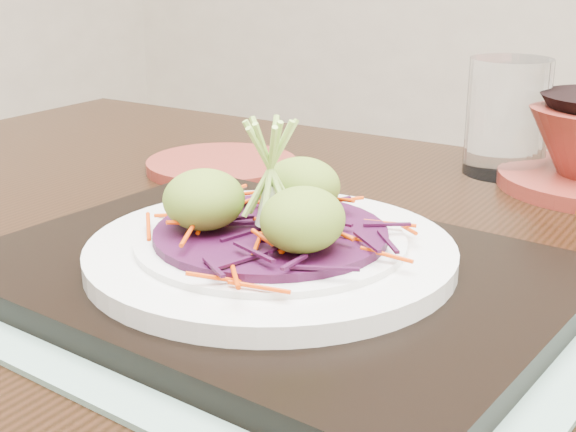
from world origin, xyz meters
The scene contains 10 objects.
dining_table centered at (-0.06, 0.02, 0.64)m, with size 1.18×0.79×0.74m.
placemat centered at (-0.06, -0.02, 0.74)m, with size 0.41×0.32×0.00m, color gray.
serving_tray centered at (-0.06, -0.02, 0.75)m, with size 0.36×0.27×0.02m, color black.
white_plate centered at (-0.06, -0.02, 0.76)m, with size 0.23×0.23×0.02m.
cabbage_bed centered at (-0.06, -0.02, 0.77)m, with size 0.15×0.15×0.01m, color #380B2E.
carrot_julienne centered at (-0.06, -0.02, 0.78)m, with size 0.18×0.18×0.01m, color #CA3603, non-canonical shape.
guacamole_scoops centered at (-0.06, -0.02, 0.80)m, with size 0.13×0.11×0.04m.
scallion_garnish centered at (-0.06, -0.02, 0.81)m, with size 0.05×0.05×0.08m, color #9CCC51, non-canonical shape.
terracotta_side_plate centered at (-0.26, 0.19, 0.74)m, with size 0.15×0.15×0.01m, color maroon.
water_glass centered at (-0.03, 0.33, 0.79)m, with size 0.08×0.08×0.11m, color white.
Camera 1 is at (0.19, -0.41, 0.94)m, focal length 50.00 mm.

